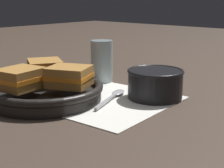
{
  "coord_description": "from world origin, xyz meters",
  "views": [
    {
      "loc": [
        -0.6,
        -0.49,
        0.24
      ],
      "look_at": [
        0.0,
        0.03,
        0.04
      ],
      "focal_mm": 55.0,
      "sensor_mm": 36.0,
      "label": 1
    }
  ],
  "objects_px": {
    "sandwich_near_right": "(20,79)",
    "drinking_glass": "(102,61)",
    "soup_bowl": "(155,82)",
    "spoon": "(115,95)",
    "sandwich_near_left": "(45,69)",
    "sandwich_far_left": "(69,76)",
    "skillet": "(46,92)"
  },
  "relations": [
    {
      "from": "sandwich_far_left",
      "to": "soup_bowl",
      "type": "bearing_deg",
      "value": -37.31
    },
    {
      "from": "sandwich_near_left",
      "to": "drinking_glass",
      "type": "xyz_separation_m",
      "value": [
        0.19,
        -0.02,
        -0.0
      ]
    },
    {
      "from": "sandwich_far_left",
      "to": "drinking_glass",
      "type": "distance_m",
      "value": 0.22
    },
    {
      "from": "spoon",
      "to": "skillet",
      "type": "height_order",
      "value": "skillet"
    },
    {
      "from": "soup_bowl",
      "to": "sandwich_near_left",
      "type": "xyz_separation_m",
      "value": [
        -0.15,
        0.23,
        0.02
      ]
    },
    {
      "from": "sandwich_near_right",
      "to": "sandwich_far_left",
      "type": "height_order",
      "value": "same"
    },
    {
      "from": "sandwich_near_left",
      "to": "sandwich_far_left",
      "type": "xyz_separation_m",
      "value": [
        -0.02,
        -0.11,
        0.0
      ]
    },
    {
      "from": "sandwich_near_right",
      "to": "sandwich_near_left",
      "type": "bearing_deg",
      "value": 21.67
    },
    {
      "from": "sandwich_near_right",
      "to": "sandwich_far_left",
      "type": "bearing_deg",
      "value": -38.33
    },
    {
      "from": "sandwich_far_left",
      "to": "drinking_glass",
      "type": "relative_size",
      "value": 0.98
    },
    {
      "from": "soup_bowl",
      "to": "drinking_glass",
      "type": "xyz_separation_m",
      "value": [
        0.04,
        0.21,
        0.02
      ]
    },
    {
      "from": "soup_bowl",
      "to": "sandwich_far_left",
      "type": "distance_m",
      "value": 0.21
    },
    {
      "from": "skillet",
      "to": "drinking_glass",
      "type": "bearing_deg",
      "value": 6.91
    },
    {
      "from": "sandwich_near_right",
      "to": "drinking_glass",
      "type": "distance_m",
      "value": 0.29
    },
    {
      "from": "sandwich_near_right",
      "to": "drinking_glass",
      "type": "xyz_separation_m",
      "value": [
        0.29,
        0.02,
        -0.0
      ]
    },
    {
      "from": "spoon",
      "to": "sandwich_far_left",
      "type": "distance_m",
      "value": 0.13
    },
    {
      "from": "skillet",
      "to": "spoon",
      "type": "bearing_deg",
      "value": -40.04
    },
    {
      "from": "soup_bowl",
      "to": "skillet",
      "type": "relative_size",
      "value": 0.5
    },
    {
      "from": "sandwich_near_left",
      "to": "spoon",
      "type": "bearing_deg",
      "value": -60.5
    },
    {
      "from": "soup_bowl",
      "to": "sandwich_near_left",
      "type": "relative_size",
      "value": 1.12
    },
    {
      "from": "soup_bowl",
      "to": "drinking_glass",
      "type": "height_order",
      "value": "drinking_glass"
    },
    {
      "from": "soup_bowl",
      "to": "spoon",
      "type": "relative_size",
      "value": 0.84
    },
    {
      "from": "spoon",
      "to": "drinking_glass",
      "type": "distance_m",
      "value": 0.18
    },
    {
      "from": "soup_bowl",
      "to": "sandwich_near_right",
      "type": "bearing_deg",
      "value": 142.34
    },
    {
      "from": "sandwich_near_right",
      "to": "sandwich_far_left",
      "type": "xyz_separation_m",
      "value": [
        0.09,
        -0.07,
        0.0
      ]
    },
    {
      "from": "spoon",
      "to": "sandwich_near_right",
      "type": "relative_size",
      "value": 1.57
    },
    {
      "from": "sandwich_far_left",
      "to": "drinking_glass",
      "type": "height_order",
      "value": "drinking_glass"
    },
    {
      "from": "soup_bowl",
      "to": "sandwich_near_right",
      "type": "relative_size",
      "value": 1.32
    },
    {
      "from": "sandwich_near_right",
      "to": "drinking_glass",
      "type": "bearing_deg",
      "value": 3.64
    },
    {
      "from": "soup_bowl",
      "to": "sandwich_near_right",
      "type": "xyz_separation_m",
      "value": [
        -0.25,
        0.19,
        0.02
      ]
    },
    {
      "from": "sandwich_far_left",
      "to": "sandwich_near_left",
      "type": "bearing_deg",
      "value": 81.67
    },
    {
      "from": "spoon",
      "to": "sandwich_near_left",
      "type": "bearing_deg",
      "value": 99.93
    }
  ]
}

